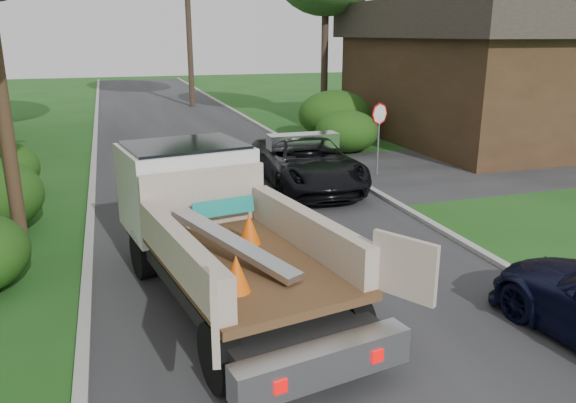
# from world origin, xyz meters

# --- Properties ---
(ground) EXTENTS (120.00, 120.00, 0.00)m
(ground) POSITION_xyz_m (0.00, 0.00, 0.00)
(ground) COLOR #1B4B15
(ground) RESTS_ON ground
(road) EXTENTS (8.00, 90.00, 0.02)m
(road) POSITION_xyz_m (0.00, 10.00, 0.00)
(road) COLOR #28282B
(road) RESTS_ON ground
(side_street) EXTENTS (16.00, 7.00, 0.02)m
(side_street) POSITION_xyz_m (12.00, 9.00, 0.01)
(side_street) COLOR #28282B
(side_street) RESTS_ON ground
(curb_left) EXTENTS (0.20, 90.00, 0.12)m
(curb_left) POSITION_xyz_m (-4.10, 10.00, 0.06)
(curb_left) COLOR #9E9E99
(curb_left) RESTS_ON ground
(curb_right) EXTENTS (0.20, 90.00, 0.12)m
(curb_right) POSITION_xyz_m (4.10, 10.00, 0.06)
(curb_right) COLOR #9E9E99
(curb_right) RESTS_ON ground
(stop_sign) EXTENTS (0.71, 0.32, 2.48)m
(stop_sign) POSITION_xyz_m (5.20, 9.00, 1.78)
(stop_sign) COLOR slate
(stop_sign) RESTS_ON ground
(house_right) EXTENTS (9.72, 12.96, 6.20)m
(house_right) POSITION_xyz_m (13.00, 14.00, 3.16)
(house_right) COLOR #362516
(house_right) RESTS_ON ground
(hedge_right_a) EXTENTS (2.60, 2.60, 1.70)m
(hedge_right_a) POSITION_xyz_m (5.80, 13.00, 0.85)
(hedge_right_a) COLOR #123D0E
(hedge_right_a) RESTS_ON ground
(hedge_right_b) EXTENTS (3.38, 3.38, 2.21)m
(hedge_right_b) POSITION_xyz_m (6.50, 16.00, 1.10)
(hedge_right_b) COLOR #123D0E
(hedge_right_b) RESTS_ON ground
(flatbed_truck) EXTENTS (3.92, 7.10, 2.55)m
(flatbed_truck) POSITION_xyz_m (-1.81, 2.04, 1.39)
(flatbed_truck) COLOR black
(flatbed_truck) RESTS_ON ground
(black_pickup) EXTENTS (2.95, 5.87, 1.59)m
(black_pickup) POSITION_xyz_m (2.40, 8.33, 0.80)
(black_pickup) COLOR black
(black_pickup) RESTS_ON ground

